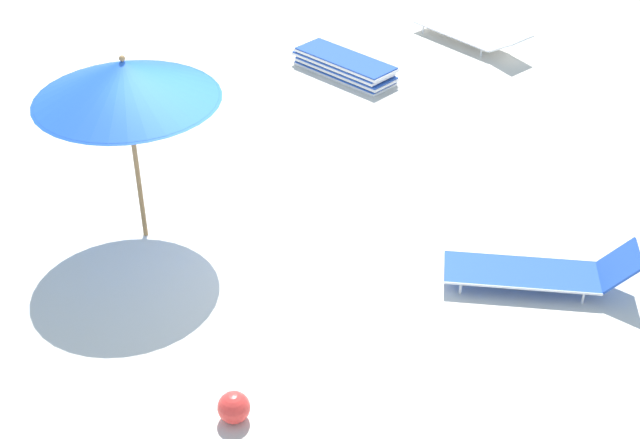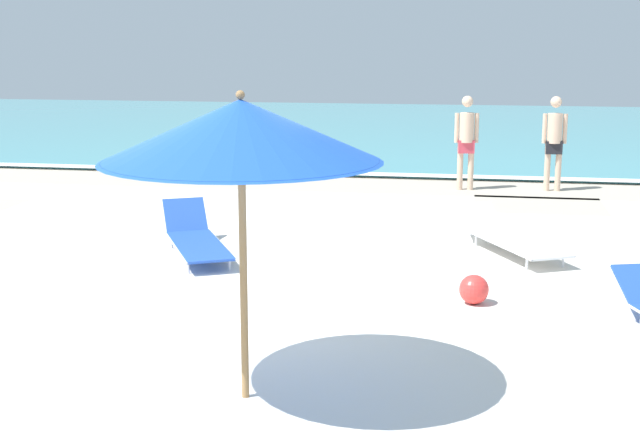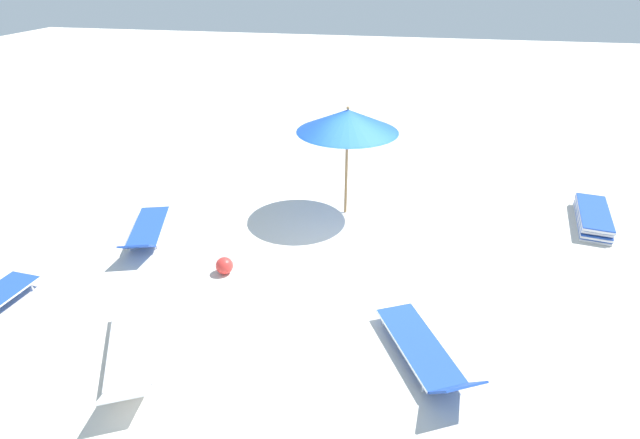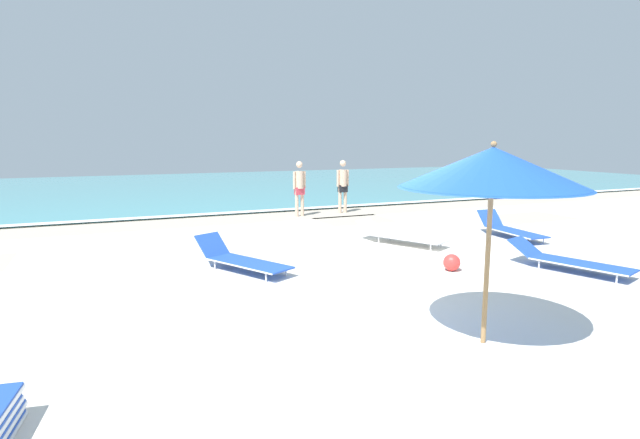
{
  "view_description": "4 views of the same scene",
  "coord_description": "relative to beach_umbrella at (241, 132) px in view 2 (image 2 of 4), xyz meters",
  "views": [
    {
      "loc": [
        7.05,
        5.62,
        6.52
      ],
      "look_at": [
        0.56,
        1.15,
        1.11
      ],
      "focal_mm": 50.0,
      "sensor_mm": 36.0,
      "label": 1
    },
    {
      "loc": [
        2.49,
        -7.89,
        2.82
      ],
      "look_at": [
        0.93,
        1.03,
        0.97
      ],
      "focal_mm": 50.0,
      "sensor_mm": 36.0,
      "label": 2
    },
    {
      "loc": [
        -0.7,
        8.66,
        5.15
      ],
      "look_at": [
        0.87,
        0.89,
        0.97
      ],
      "focal_mm": 28.0,
      "sensor_mm": 36.0,
      "label": 3
    },
    {
      "loc": [
        -3.38,
        -5.9,
        2.46
      ],
      "look_at": [
        -0.07,
        1.73,
        1.12
      ],
      "focal_mm": 28.0,
      "sensor_mm": 36.0,
      "label": 4
    }
  ],
  "objects": [
    {
      "name": "sun_lounger_mid_beach_solo",
      "position": [
        -1.85,
        4.51,
        -1.91
      ],
      "size": [
        1.53,
        2.19,
        0.59
      ],
      "rotation": [
        0.0,
        0.0,
        0.48
      ],
      "color": "blue",
      "rests_on": "ground_plane"
    },
    {
      "name": "sun_lounger_under_umbrella",
      "position": [
        2.23,
        5.37,
        -1.92
      ],
      "size": [
        1.55,
        2.25,
        0.49
      ],
      "rotation": [
        0.0,
        0.0,
        0.47
      ],
      "color": "white",
      "rests_on": "ground_plane"
    },
    {
      "name": "ocean_water",
      "position": [
        -0.75,
        21.43,
        -2.1
      ],
      "size": [
        60.0,
        20.03,
        0.07
      ],
      "color": "teal",
      "rests_on": "ground_plane"
    },
    {
      "name": "beachgoer_wading_adult",
      "position": [
        3.19,
        10.48,
        -1.13
      ],
      "size": [
        0.45,
        0.27,
        1.76
      ],
      "rotation": [
        0.0,
        0.0,
        0.03
      ],
      "color": "beige",
      "rests_on": "ground_plane"
    },
    {
      "name": "beach_umbrella",
      "position": [
        0.0,
        0.0,
        0.0
      ],
      "size": [
        2.17,
        2.17,
        2.44
      ],
      "color": "#9E7547",
      "rests_on": "ground_plane"
    },
    {
      "name": "beachgoer_shoreline_child",
      "position": [
        1.58,
        10.33,
        -1.13
      ],
      "size": [
        0.45,
        0.27,
        1.76
      ],
      "rotation": [
        0.0,
        0.0,
        3.26
      ],
      "color": "beige",
      "rests_on": "ground_plane"
    },
    {
      "name": "ground_plane",
      "position": [
        -0.75,
        1.4,
        -2.21
      ],
      "size": [
        60.0,
        60.0,
        0.16
      ],
      "color": "silver"
    },
    {
      "name": "beach_ball",
      "position": [
        1.79,
        2.89,
        -1.97
      ],
      "size": [
        0.32,
        0.32,
        0.32
      ],
      "color": "red",
      "rests_on": "ground_plane"
    }
  ]
}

